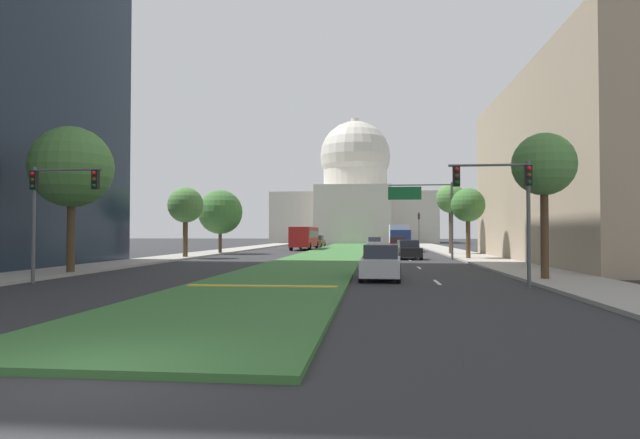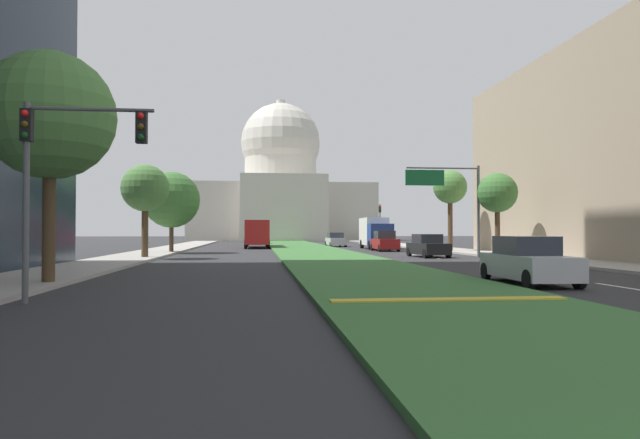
% 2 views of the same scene
% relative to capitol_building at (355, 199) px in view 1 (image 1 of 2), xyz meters
% --- Properties ---
extents(ground_plane, '(260.00, 260.00, 0.00)m').
position_rel_capitol_building_xyz_m(ground_plane, '(0.00, -55.43, -9.83)').
color(ground_plane, '#2B2B2D').
extents(grass_median, '(6.66, 101.00, 0.14)m').
position_rel_capitol_building_xyz_m(grass_median, '(0.00, -61.04, -9.76)').
color(grass_median, '#386B33').
rests_on(grass_median, ground_plane).
extents(median_curb_nose, '(6.00, 0.50, 0.04)m').
position_rel_capitol_building_xyz_m(median_curb_nose, '(0.00, -98.84, -9.67)').
color(median_curb_nose, gold).
rests_on(median_curb_nose, grass_median).
extents(lane_dashes_right, '(0.16, 34.61, 0.01)m').
position_rel_capitol_building_xyz_m(lane_dashes_right, '(7.26, -77.41, -9.82)').
color(lane_dashes_right, silver).
rests_on(lane_dashes_right, ground_plane).
extents(sidewalk_left, '(4.00, 101.00, 0.15)m').
position_rel_capitol_building_xyz_m(sidewalk_left, '(-13.19, -66.65, -9.75)').
color(sidewalk_left, '#9E9991').
rests_on(sidewalk_left, ground_plane).
extents(sidewalk_right, '(4.00, 101.00, 0.15)m').
position_rel_capitol_building_xyz_m(sidewalk_right, '(13.19, -66.65, -9.75)').
color(sidewalk_right, '#9E9991').
rests_on(sidewalk_right, ground_plane).
extents(midrise_block_right, '(13.84, 30.44, 14.21)m').
position_rel_capitol_building_xyz_m(midrise_block_right, '(22.11, -77.59, -2.72)').
color(midrise_block_right, tan).
rests_on(midrise_block_right, ground_plane).
extents(capitol_building, '(34.76, 28.98, 28.24)m').
position_rel_capitol_building_xyz_m(capitol_building, '(0.00, 0.00, 0.00)').
color(capitol_building, beige).
rests_on(capitol_building, ground_plane).
extents(traffic_light_near_left, '(3.34, 0.35, 5.20)m').
position_rel_capitol_building_xyz_m(traffic_light_near_left, '(-9.85, -97.28, -6.03)').
color(traffic_light_near_left, '#515456').
rests_on(traffic_light_near_left, ground_plane).
extents(traffic_light_near_right, '(3.34, 0.35, 5.20)m').
position_rel_capitol_building_xyz_m(traffic_light_near_right, '(9.85, -97.03, -6.03)').
color(traffic_light_near_right, '#515456').
rests_on(traffic_light_near_right, ground_plane).
extents(traffic_light_far_right, '(0.28, 0.35, 5.20)m').
position_rel_capitol_building_xyz_m(traffic_light_far_right, '(10.69, -42.91, -6.51)').
color(traffic_light_far_right, '#515456').
rests_on(traffic_light_far_right, ground_plane).
extents(overhead_guide_sign, '(5.43, 0.20, 6.50)m').
position_rel_capitol_building_xyz_m(overhead_guide_sign, '(8.89, -74.11, -5.18)').
color(overhead_guide_sign, '#515456').
rests_on(overhead_guide_sign, ground_plane).
extents(street_tree_left_near, '(4.35, 4.35, 7.97)m').
position_rel_capitol_building_xyz_m(street_tree_left_near, '(-11.79, -92.54, -4.06)').
color(street_tree_left_near, '#4C3823').
rests_on(street_tree_left_near, ground_plane).
extents(street_tree_right_near, '(2.90, 2.90, 6.88)m').
position_rel_capitol_building_xyz_m(street_tree_right_near, '(12.24, -94.02, -4.47)').
color(street_tree_right_near, '#4C3823').
rests_on(street_tree_right_near, ground_plane).
extents(street_tree_left_mid, '(3.12, 3.12, 6.24)m').
position_rel_capitol_building_xyz_m(street_tree_left_mid, '(-12.10, -74.51, -5.20)').
color(street_tree_left_mid, '#4C3823').
rests_on(street_tree_left_mid, ground_plane).
extents(street_tree_right_mid, '(2.81, 2.81, 5.97)m').
position_rel_capitol_building_xyz_m(street_tree_right_mid, '(12.15, -74.42, -5.32)').
color(street_tree_right_mid, '#4C3823').
rests_on(street_tree_right_mid, ground_plane).
extents(street_tree_left_far, '(4.65, 4.65, 6.75)m').
position_rel_capitol_building_xyz_m(street_tree_left_far, '(-11.79, -65.04, -5.41)').
color(street_tree_left_far, '#4C3823').
rests_on(street_tree_left_far, ground_plane).
extents(street_tree_right_far, '(2.94, 2.94, 7.19)m').
position_rel_capitol_building_xyz_m(street_tree_right_far, '(12.10, -64.84, -4.21)').
color(street_tree_right_far, '#4C3823').
rests_on(street_tree_right_far, ground_plane).
extents(sedan_lead_stopped, '(2.09, 4.78, 1.68)m').
position_rel_capitol_building_xyz_m(sedan_lead_stopped, '(4.75, -93.52, -9.04)').
color(sedan_lead_stopped, '#BCBCC1').
rests_on(sedan_lead_stopped, ground_plane).
extents(sedan_midblock, '(2.15, 4.24, 1.63)m').
position_rel_capitol_building_xyz_m(sedan_midblock, '(7.26, -73.83, -9.06)').
color(sedan_midblock, black).
rests_on(sedan_midblock, ground_plane).
extents(sedan_distant, '(1.93, 4.31, 1.86)m').
position_rel_capitol_building_xyz_m(sedan_distant, '(6.87, -62.08, -8.96)').
color(sedan_distant, maroon).
rests_on(sedan_distant, ground_plane).
extents(sedan_far_horizon, '(1.98, 4.61, 1.65)m').
position_rel_capitol_building_xyz_m(sedan_far_horizon, '(4.38, -47.53, -9.05)').
color(sedan_far_horizon, '#BCBCC1').
rests_on(sedan_far_horizon, ground_plane).
extents(sedan_very_far, '(2.11, 4.40, 1.81)m').
position_rel_capitol_building_xyz_m(sedan_very_far, '(-4.53, -36.60, -8.98)').
color(sedan_very_far, brown).
rests_on(sedan_very_far, ground_plane).
extents(box_truck_delivery, '(2.40, 6.40, 3.20)m').
position_rel_capitol_building_xyz_m(box_truck_delivery, '(7.34, -55.82, -8.15)').
color(box_truck_delivery, navy).
rests_on(box_truck_delivery, ground_plane).
extents(city_bus, '(2.62, 11.00, 2.95)m').
position_rel_capitol_building_xyz_m(city_bus, '(-4.75, -50.58, -8.06)').
color(city_bus, '#B21E1E').
rests_on(city_bus, ground_plane).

